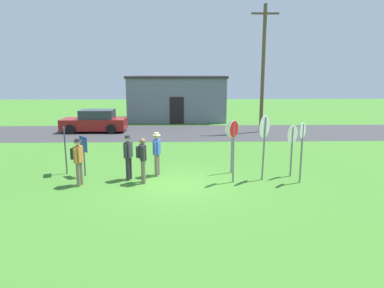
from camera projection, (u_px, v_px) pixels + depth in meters
The scene contains 16 objects.
ground_plane at pixel (177, 185), 12.92m from camera, with size 80.00×80.00×0.00m, color #3D7528.
street_asphalt at pixel (180, 133), 23.88m from camera, with size 60.00×6.40×0.01m, color #38383A.
building_background at pixel (177, 98), 30.06m from camera, with size 8.06×5.41×3.70m.
utility_pole at pixel (263, 67), 23.36m from camera, with size 1.80×0.24×8.32m.
parked_car_on_street at pixel (95, 122), 24.13m from camera, with size 4.30×2.02×1.51m.
stop_sign_far_back at pixel (232, 138), 14.21m from camera, with size 0.61×0.29×2.15m.
stop_sign_leaning_right at pixel (264, 136), 13.19m from camera, with size 0.56×0.68×2.49m.
stop_sign_center_cluster at pixel (234, 141), 12.93m from camera, with size 0.41×0.54×2.35m.
stop_sign_rear_left at pixel (302, 143), 12.90m from camera, with size 0.37×0.49×2.28m.
stop_sign_low_front at pixel (292, 142), 13.74m from camera, with size 0.55×0.49×2.05m.
person_holding_notes at pixel (128, 155), 13.38m from camera, with size 0.31×0.55×1.74m.
person_in_dark_shirt at pixel (78, 158), 12.68m from camera, with size 0.42×0.56×1.74m.
person_in_teal at pixel (142, 157), 12.98m from camera, with size 0.41×0.56×1.69m.
person_with_sunhat at pixel (157, 151), 13.90m from camera, with size 0.31×0.56×1.74m.
info_panel_leftmost at pixel (65, 142), 14.09m from camera, with size 0.21×0.58×1.91m.
info_panel_middle at pixel (84, 149), 13.83m from camera, with size 0.41×0.47×1.59m.
Camera 1 is at (0.22, -12.36, 4.10)m, focal length 33.00 mm.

